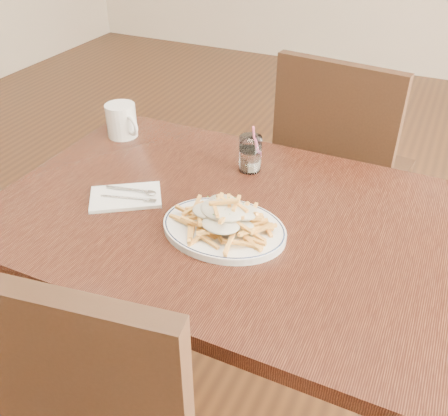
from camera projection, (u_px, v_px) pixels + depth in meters
The scene contains 9 objects.
floor at pixel (228, 393), 1.69m from camera, with size 7.00×7.00×0.00m, color black.
table at pixel (229, 236), 1.31m from camera, with size 1.20×0.80×0.75m.
chair_far at pixel (339, 162), 1.90m from camera, with size 0.50×0.50×0.96m.
fries_plate at pixel (224, 229), 1.19m from camera, with size 0.33×0.29×0.02m.
loaded_fries at pixel (224, 214), 1.16m from camera, with size 0.24×0.20×0.06m.
napkin at pixel (126, 197), 1.31m from camera, with size 0.18×0.12×0.01m, color white.
cutlery at pixel (126, 194), 1.31m from camera, with size 0.17×0.10×0.01m.
water_glass at pixel (250, 155), 1.41m from camera, with size 0.06×0.06×0.14m.
coffee_mug at pixel (122, 121), 1.59m from camera, with size 0.13×0.10×0.11m.
Camera 1 is at (0.43, -0.95, 1.47)m, focal length 40.00 mm.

